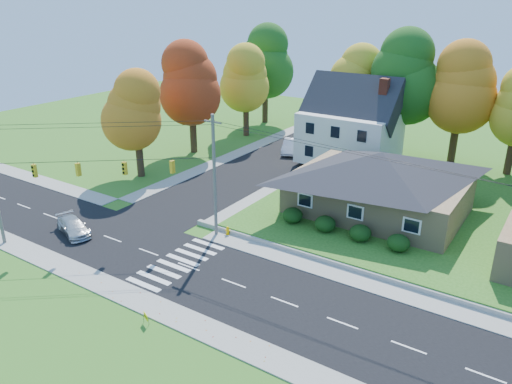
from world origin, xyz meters
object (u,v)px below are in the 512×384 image
ranch_house (379,181)px  fire_hydrant (228,231)px  white_car (291,146)px  silver_sedan (73,227)px

ranch_house → fire_hydrant: size_ratio=19.02×
ranch_house → fire_hydrant: 13.81m
white_car → fire_hydrant: white_car is taller
white_car → fire_hydrant: 23.81m
ranch_house → fire_hydrant: (-8.69, -10.33, -2.90)m
ranch_house → silver_sedan: bearing=-138.5°
ranch_house → white_car: (-15.80, 12.39, -2.42)m
silver_sedan → white_car: size_ratio=0.86×
ranch_house → white_car: ranch_house is taller
ranch_house → silver_sedan: 25.93m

